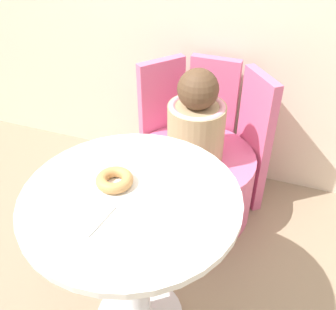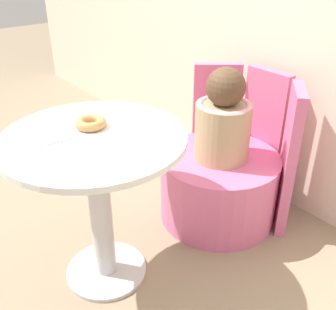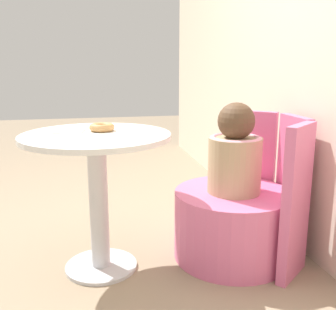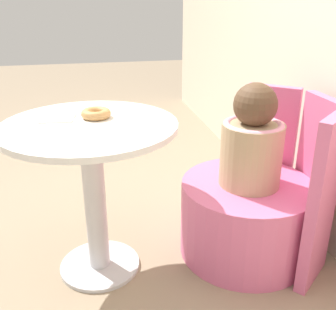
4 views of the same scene
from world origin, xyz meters
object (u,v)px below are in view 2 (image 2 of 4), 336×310
Objects in this scene: round_table at (97,177)px; tub_chair at (218,187)px; child_figure at (223,120)px; donut at (91,123)px.

round_table is 0.79m from tub_chair.
child_figure is (-0.00, 0.00, 0.39)m from tub_chair.
round_table is 0.71m from child_figure.
tub_chair is (0.02, 0.71, -0.34)m from round_table.
tub_chair is 5.01× the size of donut.
round_table is at bearing -91.46° from tub_chair.
donut is at bearing 155.13° from round_table.
child_figure is 3.79× the size of donut.
donut is at bearing -97.60° from tub_chair.
donut is (-0.09, -0.68, 0.54)m from tub_chair.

